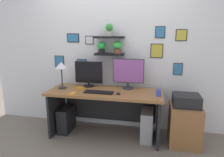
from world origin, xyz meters
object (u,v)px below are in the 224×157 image
object	(u,v)px
desk	(106,102)
printer	(186,100)
keyboard	(99,92)
scissors_tray	(81,88)
computer_mouse	(118,93)
computer_tower_right	(147,125)
pen_cup	(159,93)
drawer_cabinet	(184,125)
desk_lamp	(61,67)
computer_tower_left	(66,119)
monitor_left	(89,74)
monitor_right	(128,73)
cell_phone	(73,94)

from	to	relation	value
desk	printer	world-z (taller)	printer
keyboard	scissors_tray	xyz separation A→B (m)	(-0.34, 0.16, 0.00)
computer_mouse	scissors_tray	distance (m)	0.67
printer	computer_tower_right	size ratio (longest dim) A/B	0.81
pen_cup	drawer_cabinet	world-z (taller)	pen_cup
desk_lamp	computer_tower_left	world-z (taller)	desk_lamp
desk	pen_cup	bearing A→B (deg)	-10.91
desk	keyboard	world-z (taller)	keyboard
monitor_left	pen_cup	distance (m)	1.20
desk	computer_mouse	bearing A→B (deg)	-40.43
desk	computer_tower_left	bearing A→B (deg)	-176.94
monitor_right	computer_tower_right	size ratio (longest dim) A/B	1.06
desk	monitor_left	world-z (taller)	monitor_left
pen_cup	printer	xyz separation A→B (m)	(0.40, 0.09, -0.12)
desk_lamp	computer_tower_right	bearing A→B (deg)	-0.01
desk_lamp	cell_phone	size ratio (longest dim) A/B	3.07
desk	computer_mouse	distance (m)	0.38
desk	desk_lamp	distance (m)	0.90
computer_tower_right	computer_mouse	bearing A→B (deg)	-160.56
cell_phone	pen_cup	world-z (taller)	pen_cup
drawer_cabinet	printer	bearing A→B (deg)	-90.00
desk	monitor_right	world-z (taller)	monitor_right
pen_cup	monitor_right	bearing A→B (deg)	146.49
pen_cup	computer_tower_left	xyz separation A→B (m)	(-1.49, 0.12, -0.59)
keyboard	computer_tower_left	bearing A→B (deg)	166.90
monitor_left	printer	size ratio (longest dim) A/B	1.23
printer	monitor_left	bearing A→B (deg)	171.75
keyboard	computer_tower_left	size ratio (longest dim) A/B	1.07
monitor_left	drawer_cabinet	size ratio (longest dim) A/B	0.79
monitor_left	desk	bearing A→B (deg)	-25.78
desk_lamp	printer	bearing A→B (deg)	-0.52
computer_mouse	desk_lamp	xyz separation A→B (m)	(-0.95, 0.15, 0.33)
keyboard	printer	world-z (taller)	keyboard
desk_lamp	computer_tower_left	size ratio (longest dim) A/B	1.04
monitor_left	computer_mouse	distance (m)	0.70
monitor_left	drawer_cabinet	bearing A→B (deg)	-8.25
scissors_tray	printer	bearing A→B (deg)	-1.63
drawer_cabinet	scissors_tray	bearing A→B (deg)	178.37
computer_tower_left	computer_tower_right	distance (m)	1.34
cell_phone	computer_tower_right	distance (m)	1.24
computer_tower_right	printer	bearing A→B (deg)	-1.81
desk	scissors_tray	distance (m)	0.47
keyboard	drawer_cabinet	xyz separation A→B (m)	(1.28, 0.12, -0.46)
pen_cup	scissors_tray	distance (m)	1.23
scissors_tray	computer_tower_left	world-z (taller)	scissors_tray
desk	computer_tower_right	world-z (taller)	desk
monitor_right	scissors_tray	distance (m)	0.80
scissors_tray	computer_tower_left	xyz separation A→B (m)	(-0.27, -0.02, -0.56)
keyboard	computer_tower_right	bearing A→B (deg)	10.34
monitor_right	printer	size ratio (longest dim) A/B	1.31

